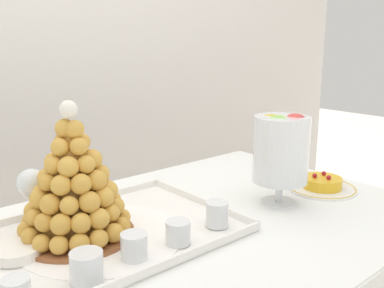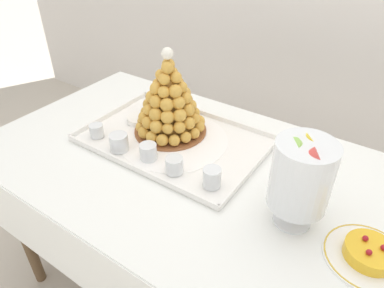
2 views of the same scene
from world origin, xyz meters
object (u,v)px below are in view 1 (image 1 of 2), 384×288
object	(u,v)px
dessert_cup_centre	(134,247)
creme_brulee_ramekin	(17,251)
dessert_cup_mid_left	(87,268)
wine_glass	(32,186)
croquembouche	(74,186)
serving_tray	(102,237)
fruit_tart_plate	(322,185)
macaron_goblet	(281,150)
dessert_cup_right	(217,215)
dessert_cup_mid_right	(178,233)

from	to	relation	value
dessert_cup_centre	creme_brulee_ramekin	xyz separation A→B (m)	(-0.18, 0.16, -0.01)
dessert_cup_mid_left	creme_brulee_ramekin	size ratio (longest dim) A/B	0.61
wine_glass	dessert_cup_mid_left	bearing A→B (deg)	-92.72
croquembouche	creme_brulee_ramekin	world-z (taller)	croquembouche
dessert_cup_mid_left	wine_glass	world-z (taller)	wine_glass
serving_tray	croquembouche	xyz separation A→B (m)	(-0.04, 0.04, 0.12)
croquembouche	fruit_tart_plate	bearing A→B (deg)	-13.51
dessert_cup_centre	macaron_goblet	size ratio (longest dim) A/B	0.21
dessert_cup_right	fruit_tart_plate	world-z (taller)	dessert_cup_right
croquembouche	dessert_cup_right	bearing A→B (deg)	-31.01
croquembouche	dessert_cup_mid_right	distance (m)	0.25
dessert_cup_mid_right	croquembouche	bearing A→B (deg)	130.30
serving_tray	dessert_cup_mid_left	distance (m)	0.19
dessert_cup_centre	fruit_tart_plate	bearing A→B (deg)	-0.04
fruit_tart_plate	dessert_cup_mid_right	bearing A→B (deg)	-179.34
dessert_cup_mid_right	macaron_goblet	distance (m)	0.39
serving_tray	dessert_cup_mid_left	xyz separation A→B (m)	(-0.11, -0.15, 0.03)
dessert_cup_centre	creme_brulee_ramekin	size ratio (longest dim) A/B	0.55
croquembouche	dessert_cup_centre	xyz separation A→B (m)	(0.04, -0.17, -0.09)
macaron_goblet	dessert_cup_mid_right	bearing A→B (deg)	-177.25
creme_brulee_ramekin	fruit_tart_plate	size ratio (longest dim) A/B	0.49
croquembouche	dessert_cup_mid_right	bearing A→B (deg)	-49.70
dessert_cup_mid_left	dessert_cup_mid_right	xyz separation A→B (m)	(0.22, 0.01, -0.00)
dessert_cup_mid_left	macaron_goblet	xyz separation A→B (m)	(0.59, 0.03, 0.12)
croquembouche	dessert_cup_right	world-z (taller)	croquembouche
wine_glass	fruit_tart_plate	bearing A→B (deg)	-19.27
serving_tray	macaron_goblet	bearing A→B (deg)	-14.49
serving_tray	dessert_cup_centre	world-z (taller)	dessert_cup_centre
dessert_cup_mid_right	creme_brulee_ramekin	bearing A→B (deg)	149.32
creme_brulee_ramekin	wine_glass	size ratio (longest dim) A/B	0.65
creme_brulee_ramekin	dessert_cup_mid_right	bearing A→B (deg)	-30.68
serving_tray	dessert_cup_mid_left	bearing A→B (deg)	-126.90
creme_brulee_ramekin	fruit_tart_plate	bearing A→B (deg)	-10.91
dessert_cup_right	fruit_tart_plate	bearing A→B (deg)	-0.52
dessert_cup_mid_left	creme_brulee_ramekin	bearing A→B (deg)	109.93
creme_brulee_ramekin	macaron_goblet	size ratio (longest dim) A/B	0.39
creme_brulee_ramekin	wine_glass	world-z (taller)	wine_glass
serving_tray	croquembouche	distance (m)	0.13
croquembouche	dessert_cup_right	distance (m)	0.34
macaron_goblet	fruit_tart_plate	distance (m)	0.24
dessert_cup_mid_right	dessert_cup_right	bearing A→B (deg)	4.64
serving_tray	dessert_cup_right	size ratio (longest dim) A/B	10.35
dessert_cup_centre	dessert_cup_right	distance (m)	0.24
dessert_cup_centre	dessert_cup_mid_right	distance (m)	0.11
dessert_cup_right	macaron_goblet	distance (m)	0.27
dessert_cup_right	creme_brulee_ramekin	size ratio (longest dim) A/B	0.59
serving_tray	dessert_cup_right	xyz separation A→B (m)	(0.24, -0.13, 0.03)
creme_brulee_ramekin	fruit_tart_plate	distance (m)	0.87
croquembouche	dessert_cup_mid_right	size ratio (longest dim) A/B	5.64
croquembouche	macaron_goblet	size ratio (longest dim) A/B	1.19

